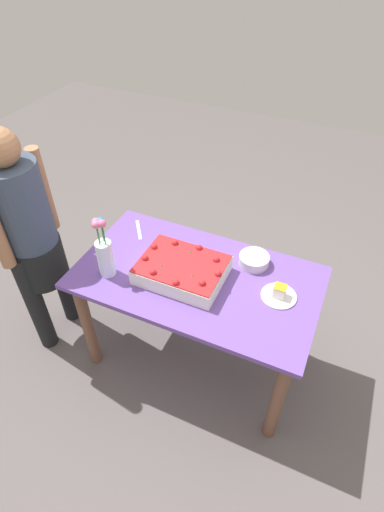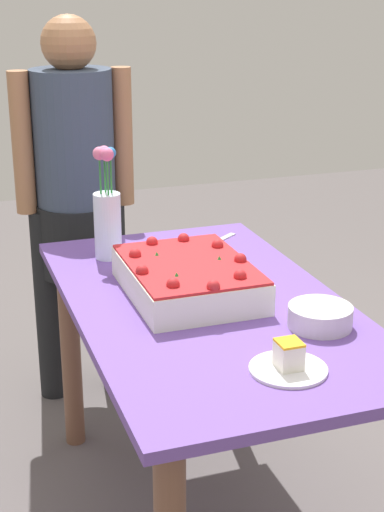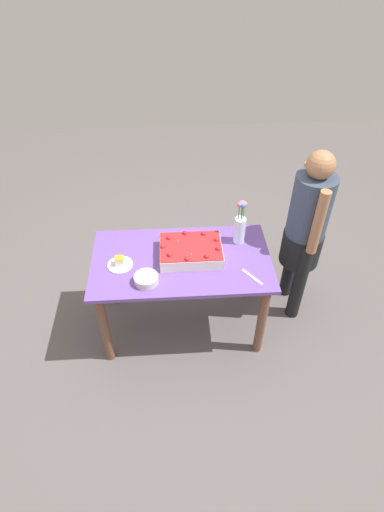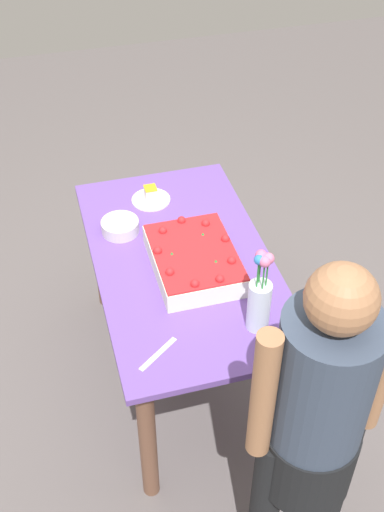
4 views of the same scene
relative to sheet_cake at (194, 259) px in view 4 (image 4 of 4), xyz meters
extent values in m
plane|color=#5D5656|center=(0.07, 0.03, -0.80)|extent=(8.00, 8.00, 0.00)
cube|color=#6B489F|center=(0.07, 0.03, -0.06)|extent=(1.32, 0.74, 0.03)
cylinder|color=brown|center=(-0.51, -0.26, -0.44)|extent=(0.07, 0.07, 0.72)
cylinder|color=brown|center=(0.66, -0.26, -0.44)|extent=(0.07, 0.07, 0.72)
cylinder|color=brown|center=(-0.51, 0.33, -0.44)|extent=(0.07, 0.07, 0.72)
cylinder|color=brown|center=(0.66, 0.33, -0.44)|extent=(0.07, 0.07, 0.72)
cube|color=white|center=(0.00, 0.00, -0.01)|extent=(0.45, 0.34, 0.09)
cube|color=red|center=(0.00, 0.00, 0.04)|extent=(0.45, 0.33, 0.01)
sphere|color=red|center=(0.21, 0.00, 0.05)|extent=(0.04, 0.04, 0.04)
sphere|color=red|center=(0.16, 0.10, 0.05)|extent=(0.04, 0.04, 0.04)
sphere|color=red|center=(0.04, 0.15, 0.05)|extent=(0.04, 0.04, 0.04)
sphere|color=red|center=(-0.10, 0.13, 0.05)|extent=(0.04, 0.04, 0.04)
sphere|color=red|center=(-0.19, 0.05, 0.05)|extent=(0.04, 0.04, 0.04)
sphere|color=red|center=(-0.19, -0.05, 0.05)|extent=(0.04, 0.04, 0.04)
sphere|color=red|center=(-0.10, -0.13, 0.05)|extent=(0.04, 0.04, 0.04)
sphere|color=red|center=(0.04, -0.15, 0.05)|extent=(0.04, 0.04, 0.04)
sphere|color=red|center=(0.16, -0.10, 0.05)|extent=(0.04, 0.04, 0.04)
cone|color=#2D8438|center=(0.01, 0.09, 0.05)|extent=(0.02, 0.02, 0.02)
cone|color=#2D8438|center=(-0.09, -0.07, 0.05)|extent=(0.02, 0.02, 0.02)
cone|color=#2D8438|center=(0.09, -0.06, 0.05)|extent=(0.02, 0.02, 0.02)
cylinder|color=white|center=(0.52, 0.07, -0.05)|extent=(0.18, 0.18, 0.01)
cube|color=white|center=(0.52, 0.07, -0.01)|extent=(0.06, 0.06, 0.06)
cube|color=yellow|center=(0.52, 0.07, 0.02)|extent=(0.06, 0.06, 0.01)
cube|color=silver|center=(-0.42, 0.25, -0.05)|extent=(0.13, 0.17, 0.00)
cylinder|color=white|center=(-0.38, -0.14, 0.06)|extent=(0.09, 0.09, 0.21)
cylinder|color=#2D8438|center=(-0.36, -0.14, 0.23)|extent=(0.01, 0.01, 0.13)
sphere|color=pink|center=(-0.36, -0.14, 0.29)|extent=(0.04, 0.04, 0.04)
cylinder|color=#2D8438|center=(-0.38, -0.13, 0.23)|extent=(0.01, 0.01, 0.13)
sphere|color=#2F7AC8|center=(-0.38, -0.13, 0.29)|extent=(0.04, 0.04, 0.04)
cylinder|color=#2D8438|center=(-0.40, -0.14, 0.23)|extent=(0.01, 0.01, 0.13)
sphere|color=pink|center=(-0.40, -0.14, 0.29)|extent=(0.04, 0.04, 0.04)
cylinder|color=#2D8438|center=(-0.38, -0.16, 0.23)|extent=(0.01, 0.01, 0.13)
sphere|color=pink|center=(-0.38, -0.16, 0.29)|extent=(0.04, 0.04, 0.04)
cylinder|color=silver|center=(0.32, 0.25, -0.02)|extent=(0.17, 0.17, 0.06)
cylinder|color=black|center=(-0.89, -0.28, -0.41)|extent=(0.11, 0.11, 0.78)
cylinder|color=black|center=(-0.89, -0.02, -0.41)|extent=(0.11, 0.11, 0.78)
cylinder|color=black|center=(-0.89, -0.15, -0.14)|extent=(0.31, 0.32, 0.28)
cylinder|color=#384459|center=(-0.89, -0.15, 0.24)|extent=(0.30, 0.30, 0.52)
sphere|color=#A4704B|center=(-0.89, -0.15, 0.59)|extent=(0.20, 0.20, 0.20)
cylinder|color=#A4704B|center=(-0.89, -0.34, 0.24)|extent=(0.08, 0.08, 0.52)
cylinder|color=#A4704B|center=(-0.89, 0.04, 0.24)|extent=(0.08, 0.08, 0.52)
camera|label=1|loc=(0.68, -1.37, 1.48)|focal=28.00mm
camera|label=2|loc=(1.98, -0.67, 0.81)|focal=55.00mm
camera|label=3|loc=(0.13, 2.20, 1.93)|focal=28.00mm
camera|label=4|loc=(-1.92, 0.54, 1.77)|focal=45.00mm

